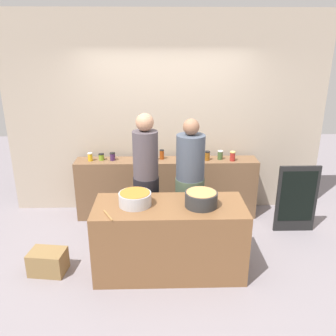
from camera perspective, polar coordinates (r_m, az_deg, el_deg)
ground at (r=4.62m, az=0.12°, el=-13.85°), size 12.00×12.00×0.00m
storefront_wall at (r=5.40m, az=-0.32°, el=8.51°), size 4.80×0.12×3.00m
display_shelf at (r=5.38m, az=-0.22°, el=-3.25°), size 2.70×0.36×0.91m
prep_table at (r=4.14m, az=0.25°, el=-11.29°), size 1.70×0.70×0.85m
preserve_jar_0 at (r=5.28m, az=-12.48°, el=1.78°), size 0.07×0.07×0.12m
preserve_jar_1 at (r=5.28m, az=-10.72°, el=1.79°), size 0.08×0.08×0.10m
preserve_jar_2 at (r=5.24m, az=-8.96°, el=1.86°), size 0.08×0.08×0.12m
preserve_jar_3 at (r=5.16m, az=-4.45°, el=1.63°), size 0.09×0.09×0.10m
preserve_jar_4 at (r=5.20m, az=-2.21°, el=1.88°), size 0.07×0.07×0.11m
preserve_jar_5 at (r=5.23m, az=-1.01°, el=2.22°), size 0.07×0.07×0.14m
preserve_jar_6 at (r=5.23m, az=2.44°, el=2.07°), size 0.09×0.09×0.12m
preserve_jar_7 at (r=5.20m, az=5.23°, el=1.82°), size 0.09×0.09×0.11m
preserve_jar_8 at (r=5.21m, az=6.34°, el=1.99°), size 0.08×0.08×0.14m
preserve_jar_9 at (r=5.28m, az=8.44°, el=2.10°), size 0.08×0.08×0.13m
preserve_jar_10 at (r=5.24m, az=10.40°, el=1.90°), size 0.08×0.08×0.14m
cooking_pot_left at (r=3.93m, az=-5.35°, el=-4.98°), size 0.36×0.36×0.15m
cooking_pot_center at (r=3.90m, az=5.37°, el=-5.03°), size 0.36×0.36×0.17m
wooden_spoon at (r=3.75m, az=-9.64°, el=-7.57°), size 0.13×0.23×0.02m
cook_with_tongs at (r=4.47m, az=-3.55°, el=-3.24°), size 0.32×0.32×1.77m
cook_in_cap at (r=4.54m, az=3.53°, el=-3.53°), size 0.37×0.37×1.69m
bread_crate at (r=4.48m, az=-18.83°, el=-14.15°), size 0.44×0.34×0.28m
chalkboard_sign at (r=5.24m, az=20.10°, el=-4.71°), size 0.57×0.05×0.98m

